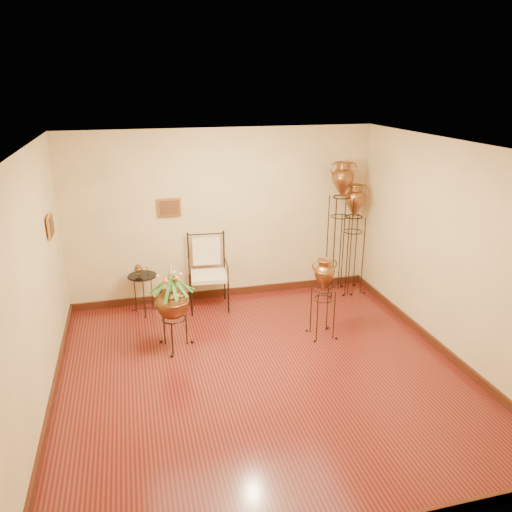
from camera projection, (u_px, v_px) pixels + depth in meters
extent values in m
plane|color=maroon|center=(262.00, 373.00, 6.27)|extent=(5.00, 5.00, 0.00)
cube|color=#3E190E|center=(225.00, 292.00, 8.51)|extent=(5.00, 0.04, 0.12)
cube|color=#3E190E|center=(52.00, 399.00, 5.67)|extent=(0.04, 5.00, 0.12)
cube|color=#3E190E|center=(437.00, 345.00, 6.83)|extent=(0.04, 5.00, 0.12)
cube|color=#C78C3A|center=(169.00, 208.00, 7.78)|extent=(0.36, 0.03, 0.29)
cube|color=#C78C3A|center=(50.00, 226.00, 6.45)|extent=(0.03, 0.36, 0.29)
cube|color=#F8E7BB|center=(208.00, 276.00, 7.91)|extent=(0.62, 0.57, 0.07)
cube|color=#F8E7BB|center=(208.00, 256.00, 7.80)|extent=(0.44, 0.07, 0.46)
cylinder|color=black|center=(142.00, 275.00, 7.70)|extent=(0.44, 0.44, 0.01)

